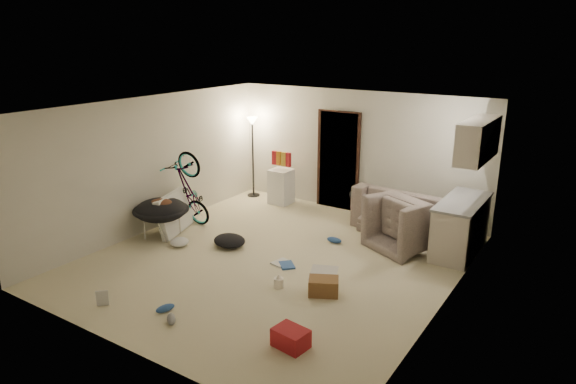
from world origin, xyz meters
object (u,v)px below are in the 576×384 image
Objects in this scene: floor_lamp at (253,140)px; saucer_chair at (161,215)px; tv_box at (175,212)px; drink_case_a at (324,286)px; sofa at (409,216)px; mini_fridge at (281,186)px; drink_case_b at (291,338)px; armchair at (410,228)px; bicycle at (190,205)px; juicer at (279,282)px; kitchen_counter at (461,227)px.

saucer_chair is at bearing -88.04° from floor_lamp.
tv_box reaches higher than drink_case_a.
drink_case_a is at bearing -41.50° from floor_lamp.
sofa is (3.77, -0.20, -1.01)m from floor_lamp.
floor_lamp reaches higher than mini_fridge.
saucer_chair reaches higher than sofa.
tv_box is 4.33m from drink_case_b.
drink_case_b is (3.84, -1.64, -0.31)m from saucer_chair.
mini_fridge is (-3.22, 0.79, 0.04)m from armchair.
bicycle is 3.14m from juicer.
armchair is 3.31m from mini_fridge.
juicer is at bearing -57.10° from mini_fridge.
kitchen_counter is 5.24m from saucer_chair.
armchair is at bearing 52.63° from drink_case_a.
tv_box is at bearing 160.56° from drink_case_b.
floor_lamp reaches higher than tv_box.
sofa is 4.17m from bicycle.
armchair is at bearing 96.26° from drink_case_b.
bicycle is 7.36× the size of juicer.
mini_fridge is at bearing 132.86° from drink_case_b.
saucer_chair is 2.39× the size of drink_case_a.
armchair is 2.37m from drink_case_a.
drink_case_a is 0.67m from juicer.
armchair is 4.44m from saucer_chair.
drink_case_b is at bearing 113.91° from armchair.
mini_fridge is 0.68× the size of tv_box.
mini_fridge reaches higher than sofa.
kitchen_counter is 1.99× the size of mini_fridge.
tv_box is 2.66× the size of drink_case_a.
bicycle reaches higher than mini_fridge.
tv_box is 3.01m from juicer.
armchair reaches higher than drink_case_a.
armchair is at bearing -72.35° from bicycle.
sofa is 1.82× the size of tv_box.
sofa is 5.08× the size of drink_case_b.
armchair is at bearing 27.17° from saucer_chair.
saucer_chair is at bearing 164.81° from drink_case_b.
saucer_chair is 2.51× the size of drink_case_b.
saucer_chair reaches higher than armchair.
tv_box is (0.00, 0.35, -0.05)m from saucer_chair.
mini_fridge is (0.83, -0.10, -0.93)m from floor_lamp.
sofa is at bearing 76.23° from juicer.
kitchen_counter reaches higher than tv_box.
sofa is at bearing -3.04° from floor_lamp.
armchair reaches higher than juicer.
mini_fridge is 3.95m from juicer.
tv_box is at bearing 164.03° from juicer.
armchair is 2.73m from juicer.
tv_box reaches higher than juicer.
kitchen_counter is at bearing 25.60° from saucer_chair.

